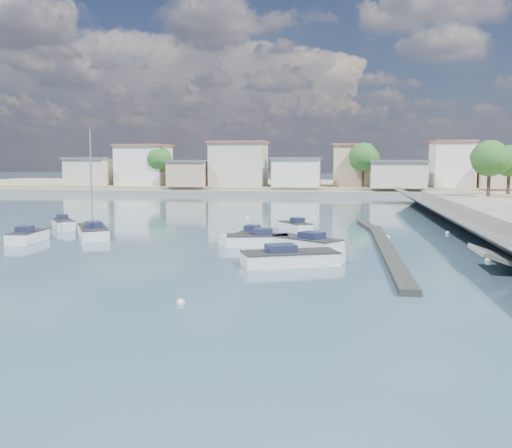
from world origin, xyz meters
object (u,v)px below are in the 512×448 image
at_px(motorboat_d, 254,241).
at_px(motorboat_g, 64,225).
at_px(sailboat, 93,231).
at_px(motorboat_b, 255,236).
at_px(motorboat_h, 295,259).
at_px(motorboat_f, 294,227).
at_px(motorboat_a, 29,237).
at_px(motorboat_c, 303,244).

relative_size(motorboat_d, motorboat_g, 1.25).
distance_m(motorboat_d, sailboat, 14.47).
xyz_separation_m(motorboat_b, sailboat, (-13.75, 0.61, 0.03)).
relative_size(motorboat_h, sailboat, 0.71).
xyz_separation_m(motorboat_h, sailboat, (-17.65, 10.58, 0.03)).
bearing_deg(motorboat_f, motorboat_h, -85.50).
xyz_separation_m(motorboat_a, motorboat_c, (21.37, -0.67, 0.00)).
relative_size(motorboat_g, sailboat, 0.46).
height_order(motorboat_d, motorboat_h, same).
distance_m(motorboat_f, motorboat_g, 21.21).
distance_m(motorboat_b, motorboat_f, 6.69).
bearing_deg(motorboat_c, motorboat_g, 158.97).
height_order(motorboat_d, motorboat_g, same).
relative_size(motorboat_a, motorboat_d, 0.92).
distance_m(motorboat_b, motorboat_g, 19.21).
xyz_separation_m(motorboat_a, motorboat_b, (17.37, 2.99, -0.00)).
bearing_deg(motorboat_d, motorboat_h, -63.48).
distance_m(motorboat_b, sailboat, 13.76).
xyz_separation_m(motorboat_c, sailboat, (-17.75, 4.27, 0.03)).
relative_size(motorboat_c, motorboat_g, 1.32).
height_order(motorboat_g, sailboat, sailboat).
bearing_deg(motorboat_d, motorboat_c, -13.36).
bearing_deg(motorboat_f, sailboat, -161.34).
bearing_deg(motorboat_c, motorboat_f, 97.93).
distance_m(motorboat_b, motorboat_h, 10.71).
distance_m(motorboat_f, sailboat, 17.29).
xyz_separation_m(motorboat_f, motorboat_g, (-21.18, -1.13, 0.00)).
distance_m(motorboat_g, sailboat, 6.51).
xyz_separation_m(motorboat_c, motorboat_d, (-3.68, 0.87, -0.00)).
bearing_deg(sailboat, motorboat_b, -2.55).
relative_size(motorboat_c, motorboat_h, 0.85).
relative_size(motorboat_c, motorboat_f, 1.42).
relative_size(motorboat_d, motorboat_h, 0.81).
xyz_separation_m(motorboat_f, sailboat, (-16.38, -5.53, 0.03)).
bearing_deg(motorboat_g, motorboat_f, 3.06).
bearing_deg(motorboat_b, motorboat_g, 164.88).
xyz_separation_m(motorboat_g, motorboat_h, (22.45, -14.98, -0.00)).
xyz_separation_m(motorboat_d, motorboat_h, (3.59, -7.19, 0.00)).
distance_m(motorboat_a, motorboat_c, 21.38).
bearing_deg(sailboat, motorboat_g, 137.51).
distance_m(motorboat_a, motorboat_g, 8.09).
height_order(motorboat_g, motorboat_h, same).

